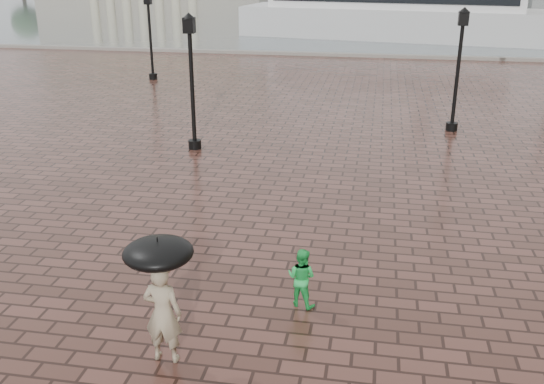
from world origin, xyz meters
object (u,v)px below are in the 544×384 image
at_px(adult_pedestrian, 163,314).
at_px(ferry_near, 394,7).
at_px(street_lamps, 342,53).
at_px(child_pedestrian, 301,277).

relative_size(adult_pedestrian, ferry_near, 0.07).
distance_m(adult_pedestrian, ferry_near, 44.20).
relative_size(street_lamps, adult_pedestrian, 12.39).
xyz_separation_m(street_lamps, adult_pedestrian, (-1.52, -18.97, -1.46)).
height_order(street_lamps, child_pedestrian, street_lamps).
height_order(street_lamps, ferry_near, ferry_near).
bearing_deg(street_lamps, child_pedestrian, -88.46).
bearing_deg(ferry_near, adult_pedestrian, -85.21).
xyz_separation_m(street_lamps, ferry_near, (2.46, 25.03, 0.12)).
relative_size(street_lamps, ferry_near, 0.84).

